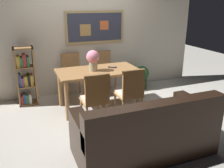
{
  "coord_description": "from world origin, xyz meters",
  "views": [
    {
      "loc": [
        -1.41,
        -3.65,
        1.92
      ],
      "look_at": [
        -0.04,
        -0.19,
        0.65
      ],
      "focal_mm": 38.88,
      "sensor_mm": 36.0,
      "label": 1
    }
  ],
  "objects_px": {
    "dining_table": "(98,75)",
    "dining_chair_near_right": "(131,90)",
    "dining_chair_far_left": "(72,72)",
    "dining_chair_near_left": "(96,96)",
    "leather_couch": "(146,133)",
    "bookshelf": "(25,77)",
    "dining_chair_far_right": "(104,69)",
    "flower_vase": "(93,59)",
    "tv_remote": "(112,67)",
    "potted_ivy": "(141,76)"
  },
  "relations": [
    {
      "from": "dining_chair_near_left",
      "to": "tv_remote",
      "type": "relative_size",
      "value": 5.98
    },
    {
      "from": "dining_chair_near_left",
      "to": "bookshelf",
      "type": "xyz_separation_m",
      "value": [
        -0.95,
        1.4,
        0.01
      ]
    },
    {
      "from": "dining_chair_far_left",
      "to": "dining_chair_near_right",
      "type": "relative_size",
      "value": 1.0
    },
    {
      "from": "dining_chair_far_right",
      "to": "flower_vase",
      "type": "xyz_separation_m",
      "value": [
        -0.46,
        -0.73,
        0.42
      ]
    },
    {
      "from": "dining_table",
      "to": "dining_chair_near_right",
      "type": "distance_m",
      "value": 0.78
    },
    {
      "from": "dining_chair_near_left",
      "to": "potted_ivy",
      "type": "height_order",
      "value": "dining_chair_near_left"
    },
    {
      "from": "dining_chair_far_left",
      "to": "dining_chair_near_left",
      "type": "relative_size",
      "value": 1.0
    },
    {
      "from": "dining_chair_near_right",
      "to": "leather_couch",
      "type": "distance_m",
      "value": 1.02
    },
    {
      "from": "dining_table",
      "to": "bookshelf",
      "type": "bearing_deg",
      "value": 152.06
    },
    {
      "from": "dining_table",
      "to": "leather_couch",
      "type": "xyz_separation_m",
      "value": [
        0.08,
        -1.66,
        -0.32
      ]
    },
    {
      "from": "dining_chair_far_right",
      "to": "bookshelf",
      "type": "relative_size",
      "value": 0.81
    },
    {
      "from": "dining_chair_near_right",
      "to": "dining_chair_near_left",
      "type": "distance_m",
      "value": 0.62
    },
    {
      "from": "dining_table",
      "to": "potted_ivy",
      "type": "bearing_deg",
      "value": 27.03
    },
    {
      "from": "dining_table",
      "to": "potted_ivy",
      "type": "relative_size",
      "value": 2.8
    },
    {
      "from": "dining_table",
      "to": "tv_remote",
      "type": "bearing_deg",
      "value": 11.68
    },
    {
      "from": "leather_couch",
      "to": "flower_vase",
      "type": "bearing_deg",
      "value": 95.98
    },
    {
      "from": "dining_chair_near_right",
      "to": "flower_vase",
      "type": "bearing_deg",
      "value": 120.94
    },
    {
      "from": "dining_table",
      "to": "dining_chair_far_left",
      "type": "bearing_deg",
      "value": 113.73
    },
    {
      "from": "dining_table",
      "to": "dining_chair_near_right",
      "type": "height_order",
      "value": "dining_chair_near_right"
    },
    {
      "from": "dining_chair_far_left",
      "to": "flower_vase",
      "type": "distance_m",
      "value": 0.9
    },
    {
      "from": "dining_chair_far_right",
      "to": "potted_ivy",
      "type": "relative_size",
      "value": 1.71
    },
    {
      "from": "potted_ivy",
      "to": "flower_vase",
      "type": "distance_m",
      "value": 1.63
    },
    {
      "from": "tv_remote",
      "to": "flower_vase",
      "type": "bearing_deg",
      "value": -169.88
    },
    {
      "from": "dining_table",
      "to": "flower_vase",
      "type": "height_order",
      "value": "flower_vase"
    },
    {
      "from": "dining_chair_near_right",
      "to": "dining_chair_far_right",
      "type": "bearing_deg",
      "value": 88.09
    },
    {
      "from": "dining_chair_near_left",
      "to": "leather_couch",
      "type": "distance_m",
      "value": 1.02
    },
    {
      "from": "tv_remote",
      "to": "potted_ivy",
      "type": "bearing_deg",
      "value": 31.27
    },
    {
      "from": "leather_couch",
      "to": "dining_chair_near_left",
      "type": "bearing_deg",
      "value": 111.98
    },
    {
      "from": "dining_table",
      "to": "leather_couch",
      "type": "relative_size",
      "value": 0.83
    },
    {
      "from": "dining_table",
      "to": "bookshelf",
      "type": "xyz_separation_m",
      "value": [
        -1.25,
        0.66,
        -0.09
      ]
    },
    {
      "from": "dining_chair_near_left",
      "to": "leather_couch",
      "type": "relative_size",
      "value": 0.51
    },
    {
      "from": "dining_chair_far_right",
      "to": "tv_remote",
      "type": "distance_m",
      "value": 0.7
    },
    {
      "from": "dining_chair_near_right",
      "to": "tv_remote",
      "type": "height_order",
      "value": "dining_chair_near_right"
    },
    {
      "from": "dining_table",
      "to": "dining_chair_far_right",
      "type": "relative_size",
      "value": 1.64
    },
    {
      "from": "flower_vase",
      "to": "tv_remote",
      "type": "distance_m",
      "value": 0.46
    },
    {
      "from": "dining_table",
      "to": "tv_remote",
      "type": "distance_m",
      "value": 0.33
    },
    {
      "from": "potted_ivy",
      "to": "dining_chair_far_right",
      "type": "bearing_deg",
      "value": 174.34
    },
    {
      "from": "dining_chair_near_right",
      "to": "dining_table",
      "type": "bearing_deg",
      "value": 114.46
    },
    {
      "from": "dining_table",
      "to": "tv_remote",
      "type": "xyz_separation_m",
      "value": [
        0.3,
        0.06,
        0.11
      ]
    },
    {
      "from": "dining_chair_far_right",
      "to": "leather_couch",
      "type": "bearing_deg",
      "value": -96.95
    },
    {
      "from": "dining_chair_far_left",
      "to": "potted_ivy",
      "type": "distance_m",
      "value": 1.6
    },
    {
      "from": "dining_chair_far_left",
      "to": "bookshelf",
      "type": "height_order",
      "value": "bookshelf"
    },
    {
      "from": "dining_chair_far_left",
      "to": "bookshelf",
      "type": "distance_m",
      "value": 0.92
    },
    {
      "from": "dining_chair_near_left",
      "to": "dining_table",
      "type": "bearing_deg",
      "value": 68.2
    },
    {
      "from": "dining_chair_near_right",
      "to": "potted_ivy",
      "type": "bearing_deg",
      "value": 55.32
    },
    {
      "from": "dining_chair_far_right",
      "to": "tv_remote",
      "type": "relative_size",
      "value": 5.98
    },
    {
      "from": "leather_couch",
      "to": "dining_chair_far_right",
      "type": "bearing_deg",
      "value": 83.05
    },
    {
      "from": "dining_chair_near_right",
      "to": "dining_chair_far_left",
      "type": "bearing_deg",
      "value": 114.08
    },
    {
      "from": "flower_vase",
      "to": "tv_remote",
      "type": "relative_size",
      "value": 2.46
    },
    {
      "from": "leather_couch",
      "to": "potted_ivy",
      "type": "bearing_deg",
      "value": 63.01
    }
  ]
}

